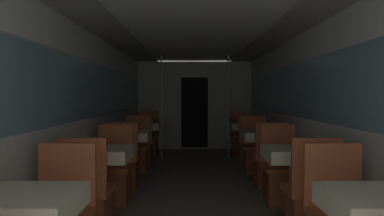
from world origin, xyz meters
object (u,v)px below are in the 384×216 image
object	(u,v)px
chair_right_near_2	(269,168)
support_pole_right_3	(229,107)
dining_table_left_0	(25,212)
chair_left_near_2	(125,168)
chair_left_far_1	(114,179)
dining_table_left_3	(146,128)
dining_table_left_1	(103,158)
chair_right_far_3	(242,142)
dining_table_right_2	(262,138)
chair_right_near_3	(249,149)
dining_table_right_1	(294,158)
chair_left_far_3	(149,142)
dining_table_right_3	(245,128)
dining_table_right_0	(381,213)
chair_right_near_1	(311,207)
chair_right_far_1	(281,179)
chair_left_near_1	(88,207)
chair_left_far_2	(137,155)
chair_left_near_3	(142,149)
chair_right_far_2	(256,155)
dining_table_left_2	(131,138)
support_pole_left_3	(162,107)

from	to	relation	value
chair_right_near_2	support_pole_right_3	bearing A→B (deg)	98.01
dining_table_left_0	chair_left_near_2	bearing A→B (deg)	90.00
chair_left_far_1	support_pole_right_3	world-z (taller)	support_pole_right_3
dining_table_left_3	chair_right_near_2	bearing A→B (deg)	-49.69
dining_table_left_1	chair_right_far_3	distance (m)	4.67
dining_table_right_2	chair_right_near_3	size ratio (longest dim) A/B	0.80
chair_right_far_3	dining_table_left_1	bearing A→B (deg)	64.33
dining_table_left_1	dining_table_right_1	world-z (taller)	same
chair_left_far_3	dining_table_right_3	distance (m)	2.12
chair_left_near_2	dining_table_right_0	bearing A→B (deg)	-56.77
dining_table_left_1	dining_table_left_0	bearing A→B (deg)	-90.00
chair_right_near_1	chair_right_far_1	size ratio (longest dim) A/B	1.00
dining_table_right_3	chair_right_far_3	distance (m)	0.66
chair_right_far_3	chair_left_far_3	bearing A→B (deg)	0.00
dining_table_left_3	chair_right_near_2	distance (m)	3.14
chair_left_near_1	dining_table_right_2	xyz separation A→B (m)	(2.02, 2.38, 0.34)
chair_left_near_1	dining_table_right_2	size ratio (longest dim) A/B	1.25
dining_table_right_1	support_pole_right_3	xyz separation A→B (m)	(-0.33, 3.64, 0.42)
dining_table_left_0	chair_left_far_1	world-z (taller)	chair_left_far_1
chair_left_far_2	chair_right_near_3	size ratio (longest dim) A/B	1.00
chair_left_near_3	chair_left_far_3	size ratio (longest dim) A/B	1.00
chair_left_far_1	chair_right_far_2	bearing A→B (deg)	-137.96
chair_left_near_1	dining_table_left_2	xyz separation A→B (m)	(0.00, 2.38, 0.34)
dining_table_right_1	chair_right_near_1	xyz separation A→B (m)	(0.00, -0.56, -0.34)
dining_table_left_0	chair_left_near_3	size ratio (longest dim) A/B	0.80
support_pole_left_3	chair_right_far_1	xyz separation A→B (m)	(1.68, -3.08, -0.76)
dining_table_left_0	dining_table_right_0	size ratio (longest dim) A/B	1.00
chair_left_far_1	chair_right_near_1	bearing A→B (deg)	151.00
chair_left_far_1	chair_right_near_3	bearing A→B (deg)	-128.68
chair_left_far_3	dining_table_right_2	size ratio (longest dim) A/B	1.25
dining_table_left_1	dining_table_right_0	bearing A→B (deg)	-42.04
chair_left_near_1	dining_table_left_0	bearing A→B (deg)	-90.00
chair_left_far_1	chair_left_far_3	xyz separation A→B (m)	(0.00, 3.64, 0.00)
chair_right_far_2	dining_table_left_1	bearing A→B (deg)	49.69
chair_right_near_1	dining_table_left_2	bearing A→B (deg)	130.31
chair_right_near_2	chair_right_far_2	xyz separation A→B (m)	(0.00, 1.12, 0.00)
chair_left_near_2	chair_right_far_2	bearing A→B (deg)	29.00
dining_table_left_0	chair_left_near_1	size ratio (longest dim) A/B	0.80
dining_table_left_0	dining_table_right_3	size ratio (longest dim) A/B	1.00
dining_table_right_3	support_pole_right_3	bearing A→B (deg)	-180.00
dining_table_left_1	chair_right_far_1	size ratio (longest dim) A/B	0.80
dining_table_left_0	dining_table_right_1	distance (m)	2.72
chair_right_far_2	chair_left_near_2	bearing A→B (deg)	29.00
chair_left_near_1	chair_right_far_2	bearing A→B (deg)	55.52
dining_table_right_2	chair_left_far_2	bearing A→B (deg)	164.51
chair_left_near_1	chair_right_far_3	bearing A→B (deg)	67.01
dining_table_right_0	chair_right_far_2	world-z (taller)	chair_right_far_2
dining_table_left_0	chair_right_far_1	distance (m)	3.14
support_pole_left_3	dining_table_right_0	xyz separation A→B (m)	(1.68, -5.46, -0.42)
dining_table_right_0	chair_right_far_3	xyz separation A→B (m)	(0.00, 6.02, -0.34)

